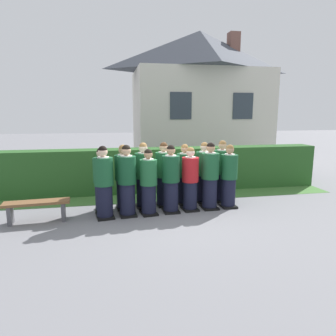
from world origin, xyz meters
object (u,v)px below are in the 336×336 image
student_front_row_2 (149,184)px  student_rear_row_4 (184,176)px  student_front_row_0 (104,184)px  student_front_row_1 (127,182)px  student_rear_row_1 (124,179)px  student_rear_row_2 (144,177)px  student_front_row_3 (171,180)px  student_rear_row_5 (204,174)px  student_front_row_5 (210,177)px  student_front_row_6 (229,178)px  student_rear_row_0 (102,181)px  student_rear_row_3 (164,176)px  student_rear_row_6 (222,173)px  student_in_red_blazer (190,181)px  wooden_bench (37,207)px

student_front_row_2 → student_rear_row_4: (1.04, 0.67, 0.01)m
student_front_row_0 → student_front_row_1: (0.53, 0.07, 0.00)m
student_rear_row_1 → student_rear_row_2: size_ratio=0.98×
student_front_row_3 → student_rear_row_5: (1.03, 0.62, -0.01)m
student_front_row_5 → student_rear_row_4: bearing=136.2°
student_rear_row_2 → student_front_row_6: bearing=-9.7°
student_front_row_3 → student_rear_row_0: 1.69m
student_rear_row_1 → student_rear_row_3: size_ratio=0.98×
student_front_row_5 → student_rear_row_2: (-1.63, 0.40, -0.01)m
student_front_row_5 → student_front_row_6: 0.52m
student_front_row_0 → student_front_row_3: 1.59m
student_rear_row_5 → student_rear_row_6: bearing=1.9°
student_front_row_0 → student_front_row_5: 2.62m
student_front_row_2 → student_front_row_6: bearing=5.2°
student_front_row_3 → student_rear_row_4: student_front_row_3 is taller
student_front_row_3 → student_rear_row_3: (-0.08, 0.54, 0.01)m
student_front_row_1 → student_rear_row_4: student_front_row_1 is taller
student_front_row_5 → student_rear_row_1: student_front_row_5 is taller
student_front_row_3 → student_rear_row_2: 0.78m
student_in_red_blazer → student_front_row_5: bearing=3.4°
student_rear_row_3 → wooden_bench: size_ratio=1.17×
student_front_row_5 → student_rear_row_5: 0.54m
student_front_row_6 → wooden_bench: bearing=-176.7°
student_front_row_6 → student_front_row_3: bearing=-175.8°
student_rear_row_1 → student_in_red_blazer: bearing=-14.5°
student_rear_row_0 → student_rear_row_2: student_rear_row_2 is taller
student_front_row_5 → wooden_bench: bearing=-176.7°
student_front_row_1 → student_in_red_blazer: bearing=4.4°
student_front_row_0 → student_front_row_5: bearing=4.8°
student_front_row_2 → student_rear_row_2: 0.56m
student_rear_row_3 → student_rear_row_4: bearing=5.4°
student_rear_row_2 → student_rear_row_3: student_rear_row_2 is taller
student_front_row_3 → student_front_row_5: student_front_row_5 is taller
student_rear_row_0 → student_rear_row_2: bearing=5.1°
student_front_row_0 → student_rear_row_4: bearing=19.4°
student_front_row_1 → student_rear_row_6: size_ratio=1.00×
student_front_row_1 → student_front_row_6: 2.60m
student_rear_row_2 → student_rear_row_3: size_ratio=1.00×
student_front_row_2 → student_rear_row_0: bearing=157.0°
student_rear_row_0 → student_rear_row_2: size_ratio=0.94×
student_front_row_6 → wooden_bench: (-4.59, -0.27, -0.42)m
student_rear_row_0 → student_rear_row_1: bearing=8.8°
wooden_bench → student_rear_row_4: bearing=11.9°
student_front_row_1 → student_front_row_2: size_ratio=1.07×
student_rear_row_6 → student_rear_row_3: bearing=-176.5°
student_rear_row_5 → student_front_row_5: bearing=-90.8°
student_front_row_6 → student_rear_row_2: bearing=170.3°
student_front_row_6 → wooden_bench: student_front_row_6 is taller
student_front_row_6 → student_rear_row_3: size_ratio=0.97×
student_rear_row_0 → wooden_bench: student_rear_row_0 is taller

